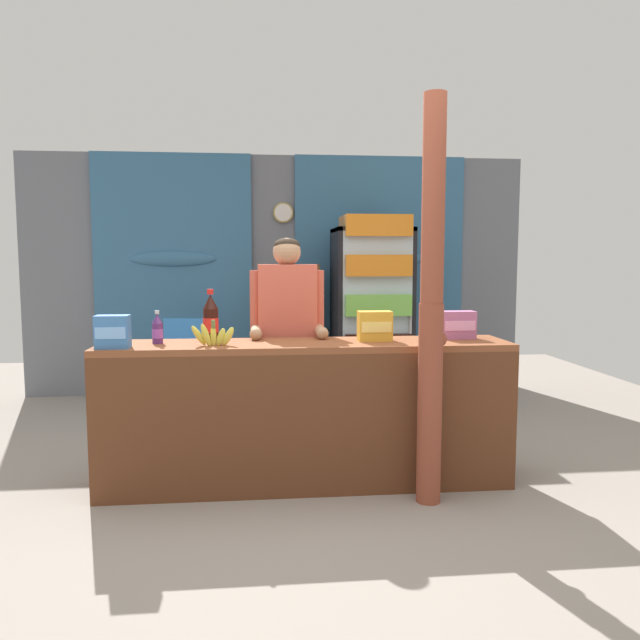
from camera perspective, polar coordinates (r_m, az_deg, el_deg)
name	(u,v)px	position (r m, az deg, el deg)	size (l,w,h in m)	color
ground_plane	(287,444)	(4.83, -3.09, -11.52)	(8.16, 8.16, 0.00)	gray
back_wall_curtained	(279,271)	(6.54, -3.85, 4.55)	(5.27, 0.22, 2.51)	slate
stall_counter	(308,402)	(3.79, -1.16, -7.71)	(2.56, 0.50, 0.91)	brown
timber_post	(431,312)	(3.56, 10.38, 0.72)	(0.17, 0.14, 2.35)	brown
drink_fridge	(372,301)	(6.02, 4.91, 1.74)	(0.74, 0.75, 1.84)	black
bottle_shelf_rack	(295,330)	(6.20, -2.32, -0.91)	(0.48, 0.28, 1.38)	brown
plastic_lawn_chair	(182,358)	(5.95, -12.77, -3.48)	(0.51, 0.51, 0.86)	#3884D6
shopkeeper	(287,323)	(4.19, -3.08, -0.29)	(0.51, 0.42, 1.57)	#28282D
soda_bottle_cola	(211,319)	(3.92, -10.19, 0.08)	(0.10, 0.10, 0.33)	black
soda_bottle_grape_soda	(157,330)	(3.88, -14.96, -0.88)	(0.07, 0.07, 0.20)	#56286B
snack_box_wafer	(457,325)	(4.08, 12.73, -0.44)	(0.22, 0.12, 0.18)	#B76699
snack_box_choco_powder	(375,326)	(3.89, 5.14, -0.57)	(0.21, 0.13, 0.19)	gold
snack_box_biscuit	(113,332)	(3.75, -18.82, -1.05)	(0.19, 0.12, 0.19)	#3D75B7
banana_bunch	(213,336)	(3.72, -10.00, -1.44)	(0.28, 0.05, 0.16)	#DBCC42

